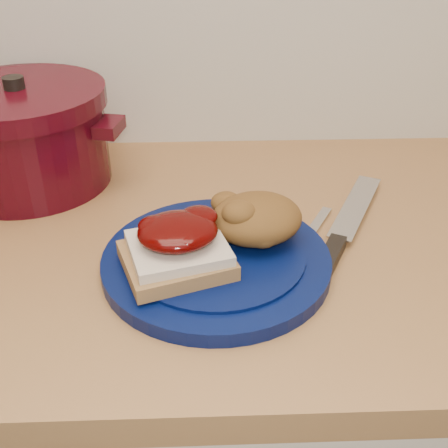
{
  "coord_description": "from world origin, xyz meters",
  "views": [
    {
      "loc": [
        0.05,
        0.87,
        1.31
      ],
      "look_at": [
        0.07,
        1.44,
        0.95
      ],
      "focal_mm": 45.0,
      "sensor_mm": 36.0,
      "label": 1
    }
  ],
  "objects_px": {
    "dutch_oven": "(24,136)",
    "plate": "(216,262)",
    "chef_knife": "(335,246)",
    "butter_knife": "(308,237)"
  },
  "relations": [
    {
      "from": "plate",
      "to": "chef_knife",
      "type": "bearing_deg",
      "value": 10.4
    },
    {
      "from": "plate",
      "to": "butter_knife",
      "type": "relative_size",
      "value": 1.65
    },
    {
      "from": "plate",
      "to": "chef_knife",
      "type": "relative_size",
      "value": 0.98
    },
    {
      "from": "dutch_oven",
      "to": "butter_knife",
      "type": "bearing_deg",
      "value": -24.44
    },
    {
      "from": "plate",
      "to": "chef_knife",
      "type": "distance_m",
      "value": 0.15
    },
    {
      "from": "plate",
      "to": "dutch_oven",
      "type": "xyz_separation_m",
      "value": [
        -0.28,
        0.24,
        0.07
      ]
    },
    {
      "from": "plate",
      "to": "butter_knife",
      "type": "distance_m",
      "value": 0.13
    },
    {
      "from": "plate",
      "to": "dutch_oven",
      "type": "relative_size",
      "value": 0.89
    },
    {
      "from": "dutch_oven",
      "to": "plate",
      "type": "bearing_deg",
      "value": -40.59
    },
    {
      "from": "plate",
      "to": "dutch_oven",
      "type": "distance_m",
      "value": 0.37
    }
  ]
}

